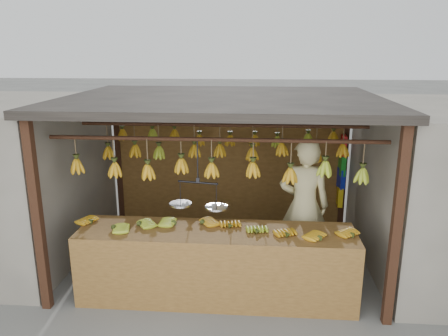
{
  "coord_description": "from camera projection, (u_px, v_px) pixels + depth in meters",
  "views": [
    {
      "loc": [
        0.49,
        -5.98,
        3.02
      ],
      "look_at": [
        0.0,
        0.3,
        1.3
      ],
      "focal_mm": 35.0,
      "sensor_mm": 36.0,
      "label": 1
    }
  ],
  "objects": [
    {
      "name": "stall",
      "position": [
        224.0,
        123.0,
        6.38
      ],
      "size": [
        4.3,
        3.3,
        2.4
      ],
      "color": "black",
      "rests_on": "ground"
    },
    {
      "name": "ground",
      "position": [
        222.0,
        256.0,
        6.58
      ],
      "size": [
        80.0,
        80.0,
        0.0
      ],
      "primitive_type": "plane",
      "color": "#5B5B57"
    },
    {
      "name": "hanging_bananas",
      "position": [
        223.0,
        152.0,
        6.15
      ],
      "size": [
        3.62,
        2.24,
        0.39
      ],
      "color": "#B67F13",
      "rests_on": "ground"
    },
    {
      "name": "balance_scale",
      "position": [
        198.0,
        202.0,
        5.32
      ],
      "size": [
        0.72,
        0.35,
        0.84
      ],
      "color": "black",
      "rests_on": "ground"
    },
    {
      "name": "vendor",
      "position": [
        304.0,
        206.0,
        5.99
      ],
      "size": [
        0.71,
        0.48,
        1.88
      ],
      "primitive_type": "imported",
      "rotation": [
        0.0,
        0.0,
        3.1
      ],
      "color": "beige",
      "rests_on": "ground"
    },
    {
      "name": "counter",
      "position": [
        215.0,
        249.0,
        5.22
      ],
      "size": [
        3.48,
        0.77,
        0.96
      ],
      "color": "brown",
      "rests_on": "ground"
    },
    {
      "name": "bag_bundles",
      "position": [
        342.0,
        171.0,
        7.47
      ],
      "size": [
        0.08,
        0.26,
        1.24
      ],
      "color": "red",
      "rests_on": "ground"
    }
  ]
}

